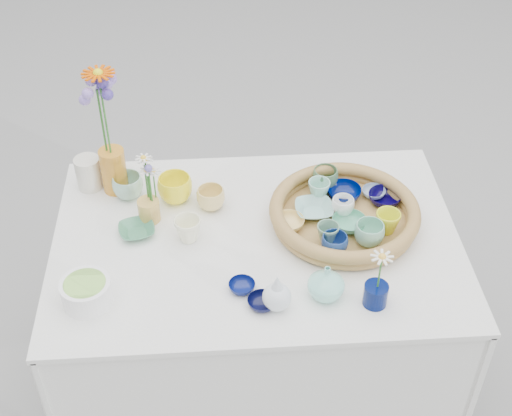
{
  "coord_description": "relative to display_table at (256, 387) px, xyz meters",
  "views": [
    {
      "loc": [
        -0.11,
        -1.62,
        2.26
      ],
      "look_at": [
        0.0,
        0.02,
        0.87
      ],
      "focal_mm": 50.0,
      "sensor_mm": 36.0,
      "label": 1
    }
  ],
  "objects": [
    {
      "name": "loose_ceramic_5",
      "position": [
        -0.41,
        0.24,
        0.8
      ],
      "size": [
        0.1,
        0.1,
        0.08
      ],
      "primitive_type": "imported",
      "rotation": [
        0.0,
        0.0,
        0.04
      ],
      "color": "#94C7B0",
      "rests_on": "display_table"
    },
    {
      "name": "loose_ceramic_4",
      "position": [
        -0.06,
        -0.21,
        0.78
      ],
      "size": [
        0.1,
        0.1,
        0.02
      ],
      "primitive_type": "imported",
      "rotation": [
        0.0,
        0.0,
        0.32
      ],
      "color": "#081354",
      "rests_on": "display_table"
    },
    {
      "name": "tray_ceramic_0",
      "position": [
        0.3,
        0.16,
        0.8
      ],
      "size": [
        0.11,
        0.11,
        0.03
      ],
      "primitive_type": "imported",
      "rotation": [
        0.0,
        0.0,
        0.03
      ],
      "color": "#000C4B",
      "rests_on": "wicker_tray"
    },
    {
      "name": "tray_ceramic_8",
      "position": [
        0.4,
        0.16,
        0.8
      ],
      "size": [
        0.09,
        0.09,
        0.02
      ],
      "primitive_type": "imported",
      "rotation": [
        0.0,
        0.0,
        0.24
      ],
      "color": "#99B6D6",
      "rests_on": "wicker_tray"
    },
    {
      "name": "gerbera",
      "position": [
        -0.45,
        0.27,
        1.07
      ],
      "size": [
        0.15,
        0.15,
        0.31
      ],
      "primitive_type": null,
      "rotation": [
        0.0,
        0.0,
        -0.35
      ],
      "color": "#D34E00",
      "rests_on": "tall_vase_yellow"
    },
    {
      "name": "ground",
      "position": [
        0.0,
        0.0,
        0.0
      ],
      "size": [
        80.0,
        80.0,
        0.0
      ],
      "primitive_type": "plane",
      "color": "gray"
    },
    {
      "name": "loose_ceramic_2",
      "position": [
        -0.37,
        0.04,
        0.78
      ],
      "size": [
        0.14,
        0.14,
        0.03
      ],
      "primitive_type": "imported",
      "rotation": [
        0.0,
        0.0,
        0.25
      ],
      "color": "#42845E",
      "rests_on": "display_table"
    },
    {
      "name": "display_table",
      "position": [
        0.0,
        0.0,
        0.0
      ],
      "size": [
        1.26,
        0.86,
        0.77
      ],
      "primitive_type": null,
      "color": "white",
      "rests_on": "ground"
    },
    {
      "name": "white_pitcher",
      "position": [
        -0.54,
        0.3,
        0.82
      ],
      "size": [
        0.14,
        0.12,
        0.11
      ],
      "primitive_type": null,
      "rotation": [
        0.0,
        0.0,
        0.35
      ],
      "color": "silver",
      "rests_on": "display_table"
    },
    {
      "name": "tray_ceramic_4",
      "position": [
        0.21,
        -0.05,
        0.81
      ],
      "size": [
        0.08,
        0.08,
        0.06
      ],
      "primitive_type": "imported",
      "rotation": [
        0.0,
        0.0,
        -0.19
      ],
      "color": "gray",
      "rests_on": "wicker_tray"
    },
    {
      "name": "tray_ceramic_12",
      "position": [
        0.24,
        0.22,
        0.82
      ],
      "size": [
        0.11,
        0.11,
        0.07
      ],
      "primitive_type": "imported",
      "rotation": [
        0.0,
        0.0,
        0.29
      ],
      "color": "#456E4B",
      "rests_on": "wicker_tray"
    },
    {
      "name": "tray_ceramic_3",
      "position": [
        0.29,
        0.01,
        0.8
      ],
      "size": [
        0.11,
        0.11,
        0.03
      ],
      "primitive_type": "imported",
      "rotation": [
        0.0,
        0.0,
        0.07
      ],
      "color": "#53A581",
      "rests_on": "wicker_tray"
    },
    {
      "name": "tray_ceramic_9",
      "position": [
        0.23,
        -0.1,
        0.81
      ],
      "size": [
        0.09,
        0.09,
        0.06
      ],
      "primitive_type": "imported",
      "rotation": [
        0.0,
        0.0,
        0.19
      ],
      "color": "navy",
      "rests_on": "wicker_tray"
    },
    {
      "name": "single_daisy",
      "position": [
        0.31,
        -0.29,
        0.89
      ],
      "size": [
        0.09,
        0.09,
        0.13
      ],
      "primitive_type": null,
      "rotation": [
        0.0,
        0.0,
        0.36
      ],
      "color": "white",
      "rests_on": "bud_vase_cobalt"
    },
    {
      "name": "loose_ceramic_1",
      "position": [
        -0.14,
        0.16,
        0.8
      ],
      "size": [
        0.11,
        0.11,
        0.07
      ],
      "primitive_type": "imported",
      "rotation": [
        0.0,
        0.0,
        0.26
      ],
      "color": "#EACC76",
      "rests_on": "display_table"
    },
    {
      "name": "loose_ceramic_6",
      "position": [
        -0.0,
        -0.28,
        0.78
      ],
      "size": [
        0.1,
        0.1,
        0.03
      ],
      "primitive_type": "imported",
      "rotation": [
        0.0,
        0.0,
        0.19
      ],
      "color": "black",
      "rests_on": "display_table"
    },
    {
      "name": "tray_ceramic_5",
      "position": [
        0.19,
        0.08,
        0.8
      ],
      "size": [
        0.12,
        0.12,
        0.03
      ],
      "primitive_type": "imported",
      "rotation": [
        0.0,
        0.0,
        0.02
      ],
      "color": "#8DC0B9",
      "rests_on": "wicker_tray"
    },
    {
      "name": "tray_ceramic_10",
      "position": [
        0.1,
        0.03,
        0.8
      ],
      "size": [
        0.13,
        0.13,
        0.03
      ],
      "primitive_type": "imported",
      "rotation": [
        0.0,
        0.0,
        -0.37
      ],
      "color": "#F5D277",
      "rests_on": "wicker_tray"
    },
    {
      "name": "loose_ceramic_3",
      "position": [
        -0.21,
        0.01,
        0.8
      ],
      "size": [
        0.09,
        0.09,
        0.08
      ],
      "primitive_type": "imported",
      "rotation": [
        0.0,
        0.0,
        -0.08
      ],
      "color": "white",
      "rests_on": "display_table"
    },
    {
      "name": "bud_vase_cobalt",
      "position": [
        0.31,
        -0.29,
        0.8
      ],
      "size": [
        0.08,
        0.08,
        0.07
      ],
      "primitive_type": "cylinder",
      "rotation": [
        0.0,
        0.0,
        0.16
      ],
      "color": "#010E45",
      "rests_on": "display_table"
    },
    {
      "name": "daisy_cup",
      "position": [
        -0.33,
        0.11,
        0.8
      ],
      "size": [
        0.08,
        0.08,
        0.07
      ],
      "primitive_type": "cylinder",
      "rotation": [
        0.0,
        0.0,
        0.17
      ],
      "color": "gold",
      "rests_on": "display_table"
    },
    {
      "name": "tray_ceramic_7",
      "position": [
        0.28,
        0.08,
        0.81
      ],
      "size": [
        0.1,
        0.1,
        0.06
      ],
      "primitive_type": "imported",
      "rotation": [
        0.0,
        0.0,
        -0.42
      ],
      "color": "white",
      "rests_on": "wicker_tray"
    },
    {
      "name": "hydrangea",
      "position": [
        -0.46,
        0.28,
        1.03
      ],
      "size": [
        0.1,
        0.1,
        0.31
      ],
      "primitive_type": null,
      "rotation": [
        0.0,
        0.0,
        -0.08
      ],
      "color": "#47369A",
      "rests_on": "tall_vase_yellow"
    },
    {
      "name": "tray_ceramic_2",
      "position": [
        0.4,
        -0.01,
        0.82
      ],
      "size": [
        0.1,
        0.1,
        0.07
      ],
      "primitive_type": "imported",
      "rotation": [
        0.0,
        0.0,
        0.34
      ],
      "color": "yellow",
      "rests_on": "wicker_tray"
    },
    {
      "name": "bud_vase_seafoam",
      "position": [
        0.18,
        -0.25,
        0.82
      ],
      "size": [
        0.13,
        0.13,
        0.11
      ],
      "primitive_type": "imported",
      "rotation": [
        0.0,
        0.0,
        -0.35
      ],
      "color": "#8EE8D4",
      "rests_on": "display_table"
    },
    {
      "name": "tray_ceramic_6",
      "position": [
        0.21,
        0.16,
        0.82
      ],
      "size": [
        0.08,
        0.08,
        0.07
      ],
      "primitive_type": "imported",
      "rotation": [
        0.0,
        0.0,
        0.19
      ],
      "color": "#93D1B9",
      "rests_on": "wicker_tray"
    },
    {
      "name": "tray_ceramic_11",
      "position": [
        0.34,
        -0.06,
        0.82
      ],
      "size": [
        0.1,
        0.1,
        0.07
      ],
      "primitive_type": "imported",
      "rotation": [
        0.0,
        0.0,
        -0.06
      ],
      "color": "#7FC4A5",
      "rests_on": "wicker_tray"
    },
    {
      "name": "tall_vase_yellow",
      "position": [
        -0.45,
        0.28,
        0.84
      ],
      "size": [
        0.11,
        0.11,
        0.16
      ],
      "primitive_type": "cylinder",
      "rotation": [
        0.0,
        0.0,
        -0.43
      ],
      "color": "orange",
      "rests_on": "display_table"
    },
    {
      "name": "loose_ceramic_0",
      "position": [
        -0.25,
        0.21,
        0.81
      ],
      "size": [
        0.14,
        0.14,
        0.09
      ],
      "primitive_type": "imported",
      "rotation": [
        0.0,
        0.0,
        -0.26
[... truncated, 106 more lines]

